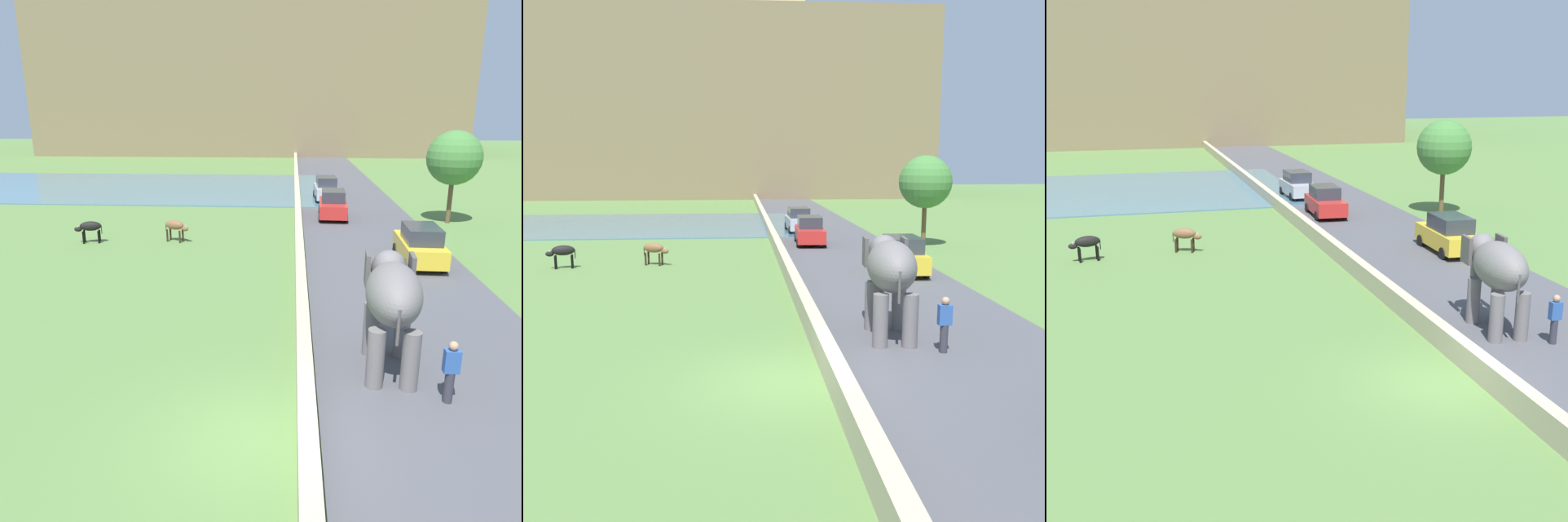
# 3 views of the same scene
# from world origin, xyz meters

# --- Properties ---
(ground_plane) EXTENTS (220.00, 220.00, 0.00)m
(ground_plane) POSITION_xyz_m (0.00, 0.00, 0.00)
(ground_plane) COLOR #567A3D
(road_surface) EXTENTS (7.00, 120.00, 0.06)m
(road_surface) POSITION_xyz_m (5.00, 20.00, 0.03)
(road_surface) COLOR #4C4C51
(road_surface) RESTS_ON ground
(barrier_wall) EXTENTS (0.40, 110.00, 0.75)m
(barrier_wall) POSITION_xyz_m (1.20, 18.00, 0.37)
(barrier_wall) COLOR tan
(barrier_wall) RESTS_ON ground
(hill_distant) EXTENTS (64.00, 28.00, 25.09)m
(hill_distant) POSITION_xyz_m (-6.00, 78.68, 12.55)
(hill_distant) COLOR #7F6B4C
(hill_distant) RESTS_ON ground
(elephant) EXTENTS (1.63, 3.52, 2.99)m
(elephant) POSITION_xyz_m (3.44, 3.29, 2.04)
(elephant) COLOR slate
(elephant) RESTS_ON ground
(person_beside_elephant) EXTENTS (0.36, 0.22, 1.63)m
(person_beside_elephant) POSITION_xyz_m (4.57, 1.63, 0.87)
(person_beside_elephant) COLOR #33333D
(person_beside_elephant) RESTS_ON ground
(car_red) EXTENTS (1.95, 4.08, 1.80)m
(car_red) POSITION_xyz_m (3.43, 22.70, 0.90)
(car_red) COLOR red
(car_red) RESTS_ON ground
(car_yellow) EXTENTS (1.89, 4.05, 1.80)m
(car_yellow) POSITION_xyz_m (6.57, 12.95, 0.90)
(car_yellow) COLOR gold
(car_yellow) RESTS_ON ground
(car_silver) EXTENTS (1.87, 4.04, 1.80)m
(car_silver) POSITION_xyz_m (3.42, 29.35, 0.90)
(car_silver) COLOR #B7B7BC
(car_silver) RESTS_ON ground
(cow_brown) EXTENTS (1.42, 0.79, 1.15)m
(cow_brown) POSITION_xyz_m (-5.29, 16.23, 0.84)
(cow_brown) COLOR brown
(cow_brown) RESTS_ON ground
(cow_black) EXTENTS (1.42, 0.65, 1.15)m
(cow_black) POSITION_xyz_m (-9.70, 15.70, 0.84)
(cow_black) COLOR black
(cow_black) RESTS_ON ground
(tree_near) EXTENTS (3.22, 3.22, 5.57)m
(tree_near) POSITION_xyz_m (10.43, 21.78, 3.94)
(tree_near) COLOR brown
(tree_near) RESTS_ON ground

